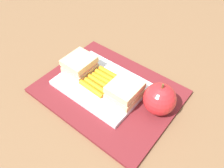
% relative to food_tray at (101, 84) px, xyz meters
% --- Properties ---
extents(ground_plane, '(2.40, 2.40, 0.00)m').
position_rel_food_tray_xyz_m(ground_plane, '(0.03, 0.00, -0.02)').
color(ground_plane, brown).
extents(lunchbag_mat, '(0.36, 0.28, 0.01)m').
position_rel_food_tray_xyz_m(lunchbag_mat, '(0.03, 0.00, -0.01)').
color(lunchbag_mat, maroon).
rests_on(lunchbag_mat, ground_plane).
extents(food_tray, '(0.23, 0.17, 0.01)m').
position_rel_food_tray_xyz_m(food_tray, '(0.00, 0.00, 0.00)').
color(food_tray, white).
rests_on(food_tray, lunchbag_mat).
extents(sandwich_half_left, '(0.07, 0.08, 0.04)m').
position_rel_food_tray_xyz_m(sandwich_half_left, '(-0.08, 0.00, 0.03)').
color(sandwich_half_left, '#DBC189').
rests_on(sandwich_half_left, food_tray).
extents(sandwich_half_right, '(0.07, 0.08, 0.04)m').
position_rel_food_tray_xyz_m(sandwich_half_right, '(0.08, 0.00, 0.03)').
color(sandwich_half_right, '#DBC189').
rests_on(sandwich_half_right, food_tray).
extents(carrot_sticks_bundle, '(0.08, 0.09, 0.02)m').
position_rel_food_tray_xyz_m(carrot_sticks_bundle, '(0.00, -0.00, 0.01)').
color(carrot_sticks_bundle, orange).
rests_on(carrot_sticks_bundle, food_tray).
extents(apple, '(0.08, 0.08, 0.09)m').
position_rel_food_tray_xyz_m(apple, '(0.16, 0.03, 0.03)').
color(apple, red).
rests_on(apple, lunchbag_mat).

